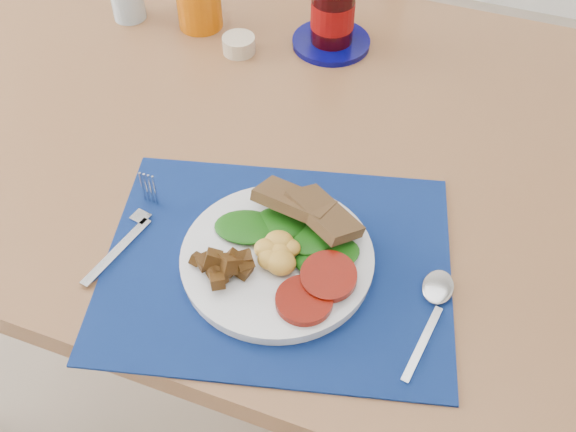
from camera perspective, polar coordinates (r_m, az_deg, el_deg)
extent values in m
cube|color=brown|center=(1.08, -0.44, 6.58)|extent=(1.40, 0.90, 0.04)
cylinder|color=brown|center=(1.83, -15.14, 9.95)|extent=(0.06, 0.06, 0.71)
cube|color=#51341D|center=(1.81, 6.21, 13.70)|extent=(0.52, 0.50, 0.04)
cylinder|color=#51341D|center=(2.00, 12.66, 8.55)|extent=(0.04, 0.04, 0.40)
cylinder|color=#51341D|center=(2.13, 4.28, 12.53)|extent=(0.04, 0.04, 0.40)
cylinder|color=#51341D|center=(1.77, 7.31, 3.25)|extent=(0.04, 0.04, 0.40)
cylinder|color=#51341D|center=(1.92, -1.59, 7.95)|extent=(0.04, 0.04, 0.40)
cube|color=black|center=(0.88, -0.92, -4.08)|extent=(0.52, 0.45, 0.00)
cylinder|color=silver|center=(0.87, -0.92, -3.68)|extent=(0.25, 0.25, 0.02)
ellipsoid|color=gold|center=(0.85, -0.77, -3.08)|extent=(0.06, 0.05, 0.03)
cylinder|color=maroon|center=(0.83, 2.43, -6.28)|extent=(0.07, 0.07, 0.01)
ellipsoid|color=#0A3807|center=(0.88, 0.43, -1.58)|extent=(0.13, 0.08, 0.01)
cube|color=brown|center=(0.88, 1.76, 0.74)|extent=(0.12, 0.09, 0.03)
cube|color=#B2B5BA|center=(0.91, -14.28, -2.93)|extent=(0.04, 0.13, 0.00)
cube|color=#B2B5BA|center=(0.96, -11.75, 0.80)|extent=(0.04, 0.07, 0.00)
cube|color=#B2B5BA|center=(0.82, 11.30, -10.55)|extent=(0.03, 0.11, 0.00)
ellipsoid|color=#B2B5BA|center=(0.87, 12.55, -5.97)|extent=(0.04, 0.05, 0.00)
cylinder|color=beige|center=(1.22, -4.19, 14.27)|extent=(0.06, 0.06, 0.03)
cylinder|color=#050658|center=(1.24, 3.67, 14.49)|extent=(0.14, 0.14, 0.01)
cylinder|color=black|center=(1.21, 3.80, 16.69)|extent=(0.08, 0.08, 0.10)
cylinder|color=maroon|center=(1.21, 3.80, 16.71)|extent=(0.08, 0.08, 0.05)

